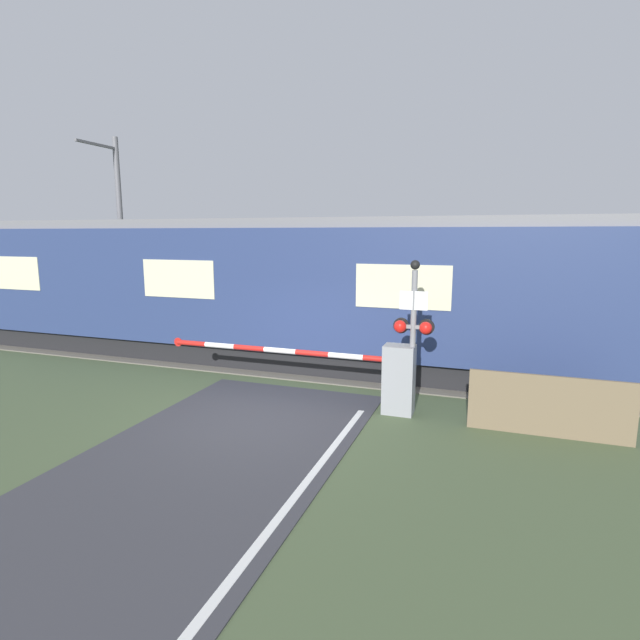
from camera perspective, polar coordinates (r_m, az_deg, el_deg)
ground_plane at (r=9.88m, az=-6.88°, el=-11.08°), size 80.00×80.00×0.00m
track_bed at (r=13.49m, az=0.88°, el=-5.15°), size 36.00×3.20×0.13m
train at (r=14.68m, az=-12.71°, el=3.66°), size 21.26×2.78×3.89m
crossing_barrier at (r=10.04m, az=6.89°, el=-6.24°), size 5.49×0.44×1.37m
signal_post at (r=9.68m, az=10.59°, el=-0.95°), size 0.79×0.26×3.03m
catenary_pole at (r=19.66m, az=-21.87°, el=9.36°), size 0.20×1.90×6.86m
roadside_fence at (r=9.67m, az=24.73°, el=-8.96°), size 2.71×0.06×1.10m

